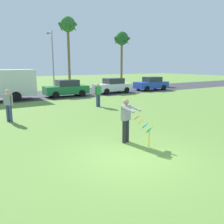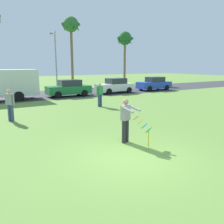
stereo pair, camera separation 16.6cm
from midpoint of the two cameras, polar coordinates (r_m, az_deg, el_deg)
ground_plane at (r=7.89m, az=5.16°, el=-11.04°), size 120.00×120.00×0.00m
road_strip at (r=24.58m, az=-20.94°, el=3.57°), size 120.00×8.00×0.01m
person_kite_flyer at (r=9.11m, az=3.90°, el=-1.68°), size 0.68×0.75×1.73m
kite_held at (r=8.71m, az=8.36°, el=-3.61°), size 0.67×0.72×1.14m
parked_truck_red_cab at (r=21.79m, az=-25.15°, el=6.07°), size 6.72×2.17×2.62m
parked_car_green at (r=23.28m, az=-10.19°, el=5.65°), size 4.24×1.92×1.60m
parked_car_white at (r=25.67m, az=0.96°, el=6.34°), size 4.26×1.96×1.60m
parked_car_blue at (r=29.01m, az=10.34°, el=6.73°), size 4.24×1.91×1.60m
palm_tree_centre_far at (r=35.13m, az=-9.75°, el=19.46°), size 2.58×2.71×9.58m
palm_tree_far_left at (r=38.82m, az=3.25°, el=16.88°), size 2.58×2.71×8.17m
streetlight_pole at (r=30.40m, az=-13.38°, el=12.89°), size 0.24×1.65×7.00m
person_walker_near at (r=13.71m, az=-23.13°, el=1.74°), size 0.42×0.44×1.73m
person_walker_far at (r=17.16m, az=-2.69°, el=4.39°), size 0.57×0.27×1.73m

